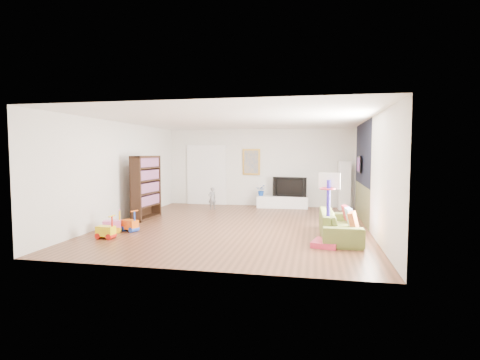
% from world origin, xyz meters
% --- Properties ---
extents(floor, '(6.50, 7.50, 0.00)m').
position_xyz_m(floor, '(0.00, 0.00, 0.00)').
color(floor, brown).
rests_on(floor, ground).
extents(ceiling, '(6.50, 7.50, 0.00)m').
position_xyz_m(ceiling, '(0.00, 0.00, 2.70)').
color(ceiling, white).
rests_on(ceiling, ground).
extents(wall_back, '(6.50, 0.00, 2.70)m').
position_xyz_m(wall_back, '(0.00, 3.75, 1.35)').
color(wall_back, silver).
rests_on(wall_back, ground).
extents(wall_front, '(6.50, 0.00, 2.70)m').
position_xyz_m(wall_front, '(0.00, -3.75, 1.35)').
color(wall_front, silver).
rests_on(wall_front, ground).
extents(wall_left, '(0.00, 7.50, 2.70)m').
position_xyz_m(wall_left, '(-3.25, 0.00, 1.35)').
color(wall_left, white).
rests_on(wall_left, ground).
extents(wall_right, '(0.00, 7.50, 2.70)m').
position_xyz_m(wall_right, '(3.25, 0.00, 1.35)').
color(wall_right, silver).
rests_on(wall_right, ground).
extents(navy_accent, '(0.01, 3.20, 1.70)m').
position_xyz_m(navy_accent, '(3.23, 1.40, 1.85)').
color(navy_accent, black).
rests_on(navy_accent, wall_right).
extents(olive_wainscot, '(0.01, 3.20, 1.00)m').
position_xyz_m(olive_wainscot, '(3.23, 1.40, 0.50)').
color(olive_wainscot, brown).
rests_on(olive_wainscot, wall_right).
extents(doorway, '(1.45, 0.06, 2.10)m').
position_xyz_m(doorway, '(-1.90, 3.71, 1.05)').
color(doorway, white).
rests_on(doorway, ground).
extents(painting_back, '(0.62, 0.06, 0.92)m').
position_xyz_m(painting_back, '(-0.25, 3.71, 1.55)').
color(painting_back, gold).
rests_on(painting_back, wall_back).
extents(artwork_right, '(0.04, 0.56, 0.46)m').
position_xyz_m(artwork_right, '(3.17, 1.60, 1.55)').
color(artwork_right, '#7F3F8C').
rests_on(artwork_right, wall_right).
extents(media_console, '(1.72, 0.48, 0.40)m').
position_xyz_m(media_console, '(0.89, 3.32, 0.20)').
color(media_console, white).
rests_on(media_console, ground).
extents(tall_cabinet, '(0.39, 0.39, 1.59)m').
position_xyz_m(tall_cabinet, '(2.91, 3.35, 0.79)').
color(tall_cabinet, white).
rests_on(tall_cabinet, ground).
extents(bookshelf, '(0.38, 1.24, 1.79)m').
position_xyz_m(bookshelf, '(-2.73, 0.49, 0.89)').
color(bookshelf, black).
rests_on(bookshelf, ground).
extents(sofa, '(0.85, 2.06, 0.60)m').
position_xyz_m(sofa, '(2.49, -0.97, 0.30)').
color(sofa, olive).
rests_on(sofa, ground).
extents(basketball_hoop, '(0.64, 0.72, 1.48)m').
position_xyz_m(basketball_hoop, '(2.19, -1.73, 0.74)').
color(basketball_hoop, '#CB2C4A').
rests_on(basketball_hoop, ground).
extents(ride_on_yellow, '(0.40, 0.26, 0.51)m').
position_xyz_m(ride_on_yellow, '(-2.53, -1.99, 0.26)').
color(ride_on_yellow, yellow).
rests_on(ride_on_yellow, ground).
extents(ride_on_orange, '(0.44, 0.36, 0.51)m').
position_xyz_m(ride_on_orange, '(-2.36, -1.20, 0.26)').
color(ride_on_orange, '#E55C0F').
rests_on(ride_on_orange, ground).
extents(ride_on_pink, '(0.47, 0.39, 0.54)m').
position_xyz_m(ride_on_pink, '(-2.71, -1.40, 0.27)').
color(ride_on_pink, pink).
rests_on(ride_on_pink, ground).
extents(child, '(0.32, 0.31, 0.74)m').
position_xyz_m(child, '(-1.37, 2.55, 0.37)').
color(child, slate).
rests_on(child, ground).
extents(tv, '(1.16, 0.31, 0.66)m').
position_xyz_m(tv, '(1.14, 3.37, 0.73)').
color(tv, black).
rests_on(tv, media_console).
extents(vase_plant, '(0.38, 0.34, 0.38)m').
position_xyz_m(vase_plant, '(0.17, 3.34, 0.59)').
color(vase_plant, '#113D9C').
rests_on(vase_plant, media_console).
extents(pillow_left, '(0.20, 0.43, 0.41)m').
position_xyz_m(pillow_left, '(2.73, -1.56, 0.47)').
color(pillow_left, '#B7542B').
rests_on(pillow_left, sofa).
extents(pillow_center, '(0.15, 0.42, 0.41)m').
position_xyz_m(pillow_center, '(2.72, -0.97, 0.47)').
color(pillow_center, silver).
rests_on(pillow_center, sofa).
extents(pillow_right, '(0.16, 0.37, 0.36)m').
position_xyz_m(pillow_right, '(2.69, -0.40, 0.47)').
color(pillow_right, '#B52B39').
rests_on(pillow_right, sofa).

